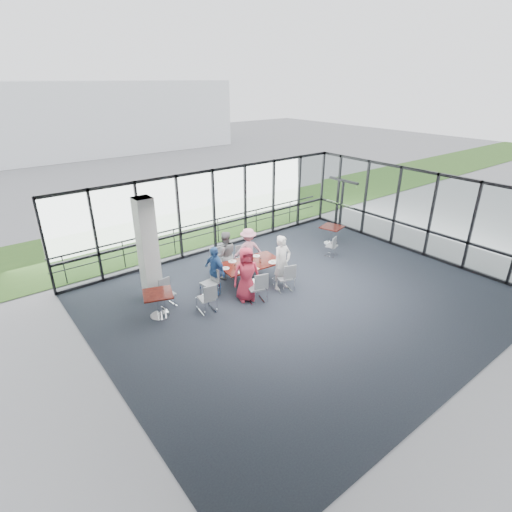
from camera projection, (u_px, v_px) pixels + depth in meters
floor at (303, 299)px, 12.41m from camera, size 12.00×10.00×0.02m
ceiling at (308, 199)px, 11.09m from camera, size 12.00×10.00×0.04m
wall_left at (101, 322)px, 8.38m from camera, size 0.10×10.00×3.20m
wall_front at (478, 328)px, 8.16m from camera, size 12.00×0.10×3.20m
curtain_wall_back at (214, 211)px, 15.34m from camera, size 12.00×0.10×3.20m
curtain_wall_right at (419, 212)px, 15.12m from camera, size 0.10×10.00×3.20m
exit_door at (342, 204)px, 18.04m from camera, size 0.12×1.60×2.10m
structural_column at (148, 250)px, 11.88m from camera, size 0.50×0.50×3.20m
apron at (160, 218)px, 19.60m from camera, size 80.00×70.00×0.02m
grass_strip at (180, 228)px, 18.15m from camera, size 80.00×5.00×0.01m
hangar_main at (91, 116)px, 36.40m from camera, size 24.00×10.00×6.00m
guard_rail at (207, 233)px, 16.22m from camera, size 12.00×0.06×0.06m
main_table at (250, 266)px, 13.08m from camera, size 2.12×1.31×0.75m
side_table_left at (158, 297)px, 11.25m from camera, size 1.03×1.03×0.75m
side_table_right at (332, 229)px, 16.24m from camera, size 0.99×0.99×0.75m
diner_near_left at (246, 274)px, 12.02m from camera, size 0.98×0.81×1.72m
diner_near_right at (282, 263)px, 12.67m from camera, size 0.67×0.49×1.81m
diner_far_left at (225, 255)px, 13.38m from camera, size 0.94×0.75×1.67m
diner_far_right at (248, 250)px, 13.94m from camera, size 1.13×0.84×1.56m
diner_end at (215, 271)px, 12.39m from camera, size 0.58×0.97×1.60m
chair_main_nl at (256, 288)px, 12.08m from camera, size 0.58×0.58×0.94m
chair_main_nr at (284, 278)px, 12.71m from camera, size 0.55×0.55×0.90m
chair_main_fl at (221, 262)px, 13.71m from camera, size 0.58×0.58×0.96m
chair_main_fr at (245, 258)px, 14.22m from camera, size 0.49×0.49×0.82m
chair_main_end at (209, 283)px, 12.37m from camera, size 0.48×0.48×0.89m
chair_spare_la at (206, 298)px, 11.55m from camera, size 0.50×0.50×0.89m
chair_spare_lb at (167, 294)px, 11.82m from camera, size 0.46×0.46×0.83m
chair_spare_r at (332, 246)px, 15.22m from camera, size 0.51×0.51×0.80m
plate_nl at (240, 272)px, 12.42m from camera, size 0.27×0.27×0.01m
plate_nr at (273, 262)px, 13.05m from camera, size 0.28×0.28×0.01m
plate_fl at (232, 261)px, 13.11m from camera, size 0.27×0.27×0.01m
plate_fr at (256, 256)px, 13.51m from camera, size 0.25×0.25×0.01m
plate_end at (226, 268)px, 12.64m from camera, size 0.24×0.24×0.01m
tumbler_a at (249, 265)px, 12.69m from camera, size 0.07×0.07×0.14m
tumbler_b at (260, 260)px, 13.02m from camera, size 0.08×0.08×0.15m
tumbler_c at (249, 258)px, 13.20m from camera, size 0.06×0.06×0.13m
tumbler_d at (235, 267)px, 12.57m from camera, size 0.07×0.07×0.15m
menu_a at (254, 269)px, 12.60m from camera, size 0.34×0.25×0.00m
menu_b at (276, 261)px, 13.17m from camera, size 0.35×0.32×0.00m
menu_c at (248, 258)px, 13.36m from camera, size 0.39×0.35×0.00m
condiment_caddy at (251, 262)px, 13.05m from camera, size 0.10×0.07×0.04m
ketchup_bottle at (251, 260)px, 13.00m from camera, size 0.06×0.06×0.18m
green_bottle at (250, 259)px, 13.04m from camera, size 0.05×0.05×0.20m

